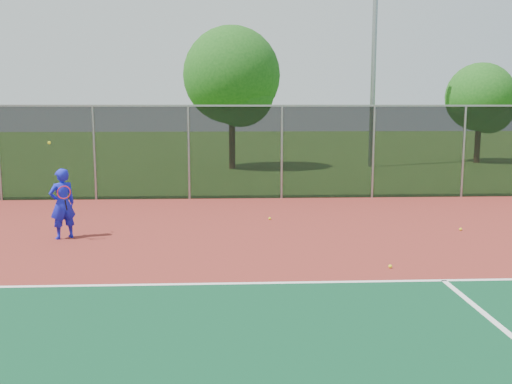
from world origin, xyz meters
TOP-DOWN VIEW (x-y plane):
  - ground at (0.00, 0.00)m, footprint 120.00×120.00m
  - court_apron at (0.00, 2.00)m, footprint 30.00×20.00m
  - fence_back at (0.00, 12.00)m, footprint 30.00×0.06m
  - tennis_player at (-5.50, 6.56)m, footprint 0.70×0.74m
  - practice_ball_2 at (3.90, 6.92)m, footprint 0.07×0.07m
  - practice_ball_3 at (-0.64, 8.46)m, footprint 0.07×0.07m
  - practice_ball_5 at (1.29, 3.82)m, footprint 0.07×0.07m
  - floodlight_n at (5.33, 21.58)m, footprint 0.90×0.40m
  - tree_back_left at (-1.46, 20.95)m, footprint 4.58×4.58m
  - tree_back_mid at (11.59, 23.27)m, footprint 3.57×3.57m

SIDE VIEW (x-z plane):
  - ground at x=0.00m, z-range 0.00..0.00m
  - court_apron at x=0.00m, z-range 0.00..0.02m
  - practice_ball_2 at x=3.90m, z-range 0.02..0.09m
  - practice_ball_3 at x=-0.64m, z-range 0.02..0.09m
  - practice_ball_5 at x=1.29m, z-range 0.02..0.09m
  - tennis_player at x=-5.50m, z-range -0.28..1.93m
  - fence_back at x=0.00m, z-range 0.05..3.08m
  - tree_back_mid at x=11.59m, z-range 0.67..5.91m
  - tree_back_left at x=-1.46m, z-range 0.86..7.59m
  - floodlight_n at x=5.33m, z-range 0.76..11.99m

